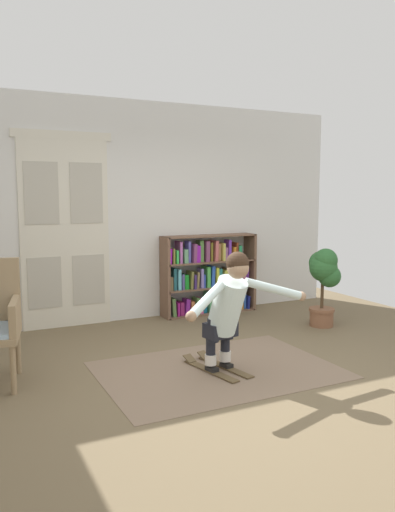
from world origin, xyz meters
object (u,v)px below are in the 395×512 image
at_px(potted_plant, 324,275).
at_px(bookshelf, 208,277).
at_px(person_skier, 229,304).
at_px(skis_pair, 216,367).

bearing_deg(potted_plant, bookshelf, 127.94).
distance_m(potted_plant, person_skier, 2.20).
bearing_deg(potted_plant, person_skier, -152.87).
height_order(potted_plant, person_skier, person_skier).
bearing_deg(person_skier, bookshelf, 66.99).
height_order(bookshelf, person_skier, person_skier).
xyz_separation_m(bookshelf, skis_pair, (-1.00, -2.09, -0.49)).
distance_m(potted_plant, skis_pair, 2.25).
height_order(skis_pair, person_skier, person_skier).
xyz_separation_m(bookshelf, potted_plant, (0.99, -1.27, 0.15)).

